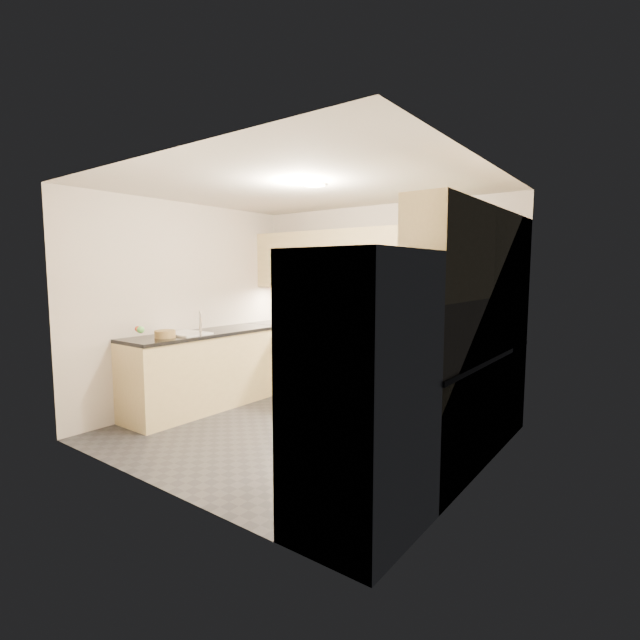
% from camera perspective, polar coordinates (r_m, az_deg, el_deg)
% --- Properties ---
extents(floor, '(3.60, 3.20, 0.00)m').
position_cam_1_polar(floor, '(4.94, -2.50, -13.74)').
color(floor, '#26262C').
rests_on(floor, ground).
extents(ceiling, '(3.60, 3.20, 0.02)m').
position_cam_1_polar(ceiling, '(4.72, -2.65, 16.15)').
color(ceiling, beige).
rests_on(ceiling, wall_back).
extents(wall_back, '(3.60, 0.02, 2.50)m').
position_cam_1_polar(wall_back, '(5.99, 7.19, 1.95)').
color(wall_back, beige).
rests_on(wall_back, floor).
extents(wall_front, '(3.60, 0.02, 2.50)m').
position_cam_1_polar(wall_front, '(3.58, -19.02, -1.02)').
color(wall_front, beige).
rests_on(wall_front, floor).
extents(wall_left, '(0.02, 3.20, 2.50)m').
position_cam_1_polar(wall_left, '(5.97, -16.07, 1.76)').
color(wall_left, beige).
rests_on(wall_left, floor).
extents(wall_right, '(0.02, 3.20, 2.50)m').
position_cam_1_polar(wall_right, '(3.80, 18.95, -0.64)').
color(wall_right, beige).
rests_on(wall_right, floor).
extents(base_cab_back_left, '(1.42, 0.60, 0.90)m').
position_cam_1_polar(base_cab_back_left, '(6.46, -2.71, -4.87)').
color(base_cab_back_left, '#D0B87D').
rests_on(base_cab_back_left, floor).
extents(base_cab_back_right, '(1.42, 0.60, 0.90)m').
position_cam_1_polar(base_cab_back_right, '(5.37, 15.70, -7.32)').
color(base_cab_back_right, '#D0B87D').
rests_on(base_cab_back_right, floor).
extents(base_cab_right, '(0.60, 1.70, 0.90)m').
position_cam_1_polar(base_cab_right, '(4.19, 15.24, -11.09)').
color(base_cab_right, '#D0B87D').
rests_on(base_cab_right, floor).
extents(base_cab_peninsula, '(0.60, 2.00, 0.90)m').
position_cam_1_polar(base_cab_peninsula, '(5.85, -14.05, -6.20)').
color(base_cab_peninsula, '#D0B87D').
rests_on(base_cab_peninsula, floor).
extents(countertop_back_left, '(1.42, 0.63, 0.04)m').
position_cam_1_polar(countertop_back_left, '(6.39, -2.73, -0.73)').
color(countertop_back_left, black).
rests_on(countertop_back_left, base_cab_back_left).
extents(countertop_back_right, '(1.42, 0.63, 0.04)m').
position_cam_1_polar(countertop_back_right, '(5.29, 15.84, -2.36)').
color(countertop_back_right, black).
rests_on(countertop_back_right, base_cab_back_right).
extents(countertop_right, '(0.63, 1.70, 0.04)m').
position_cam_1_polar(countertop_right, '(4.08, 15.42, -4.77)').
color(countertop_right, black).
rests_on(countertop_right, base_cab_right).
extents(countertop_peninsula, '(0.63, 2.00, 0.04)m').
position_cam_1_polar(countertop_peninsula, '(5.77, -14.17, -1.63)').
color(countertop_peninsula, black).
rests_on(countertop_peninsula, base_cab_peninsula).
extents(upper_cab_back, '(3.60, 0.35, 0.75)m').
position_cam_1_polar(upper_cab_back, '(5.82, 6.40, 7.51)').
color(upper_cab_back, '#D0B87D').
rests_on(upper_cab_back, wall_back).
extents(upper_cab_right, '(0.35, 1.95, 0.75)m').
position_cam_1_polar(upper_cab_right, '(4.09, 18.07, 7.91)').
color(upper_cab_right, '#D0B87D').
rests_on(upper_cab_right, wall_right).
extents(backsplash_back, '(3.60, 0.01, 0.51)m').
position_cam_1_polar(backsplash_back, '(5.99, 7.16, 1.43)').
color(backsplash_back, tan).
rests_on(backsplash_back, wall_back).
extents(backsplash_right, '(0.01, 2.30, 0.51)m').
position_cam_1_polar(backsplash_right, '(4.23, 20.73, -0.80)').
color(backsplash_right, tan).
rests_on(backsplash_right, wall_right).
extents(gas_range, '(0.76, 0.65, 0.91)m').
position_cam_1_polar(gas_range, '(5.82, 5.49, -6.05)').
color(gas_range, '#A1A3A9').
rests_on(gas_range, floor).
extents(range_cooktop, '(0.76, 0.65, 0.03)m').
position_cam_1_polar(range_cooktop, '(5.74, 5.54, -1.56)').
color(range_cooktop, black).
rests_on(range_cooktop, gas_range).
extents(oven_door_glass, '(0.62, 0.02, 0.45)m').
position_cam_1_polar(oven_door_glass, '(5.55, 3.71, -6.69)').
color(oven_door_glass, black).
rests_on(oven_door_glass, gas_range).
extents(oven_handle, '(0.60, 0.02, 0.02)m').
position_cam_1_polar(oven_handle, '(5.48, 3.61, -3.97)').
color(oven_handle, '#B2B5BA').
rests_on(oven_handle, gas_range).
extents(microwave, '(0.76, 0.40, 0.40)m').
position_cam_1_polar(microwave, '(5.80, 6.26, 6.29)').
color(microwave, '#ABB0B4').
rests_on(microwave, upper_cab_back).
extents(microwave_door, '(0.60, 0.01, 0.28)m').
position_cam_1_polar(microwave_door, '(5.62, 5.19, 6.31)').
color(microwave_door, black).
rests_on(microwave_door, microwave).
extents(refrigerator, '(0.70, 0.90, 1.80)m').
position_cam_1_polar(refrigerator, '(2.97, 5.16, -9.02)').
color(refrigerator, '#A5A8AD').
rests_on(refrigerator, floor).
extents(fridge_handle_left, '(0.02, 0.02, 1.20)m').
position_cam_1_polar(fridge_handle_left, '(3.02, -2.70, -7.75)').
color(fridge_handle_left, '#B2B5BA').
rests_on(fridge_handle_left, refrigerator).
extents(fridge_handle_right, '(0.02, 0.02, 1.20)m').
position_cam_1_polar(fridge_handle_right, '(3.30, 1.31, -6.56)').
color(fridge_handle_right, '#B2B5BA').
rests_on(fridge_handle_right, refrigerator).
extents(sink_basin, '(0.52, 0.38, 0.16)m').
position_cam_1_polar(sink_basin, '(5.62, -16.14, -2.29)').
color(sink_basin, white).
rests_on(sink_basin, base_cab_peninsula).
extents(faucet, '(0.03, 0.03, 0.28)m').
position_cam_1_polar(faucet, '(5.39, -14.53, -0.45)').
color(faucet, silver).
rests_on(faucet, countertop_peninsula).
extents(utensil_bowl, '(0.37, 0.37, 0.17)m').
position_cam_1_polar(utensil_bowl, '(5.18, 17.48, -1.43)').
color(utensil_bowl, '#5DC454').
rests_on(utensil_bowl, countertop_back_right).
extents(cutting_board, '(0.49, 0.42, 0.01)m').
position_cam_1_polar(cutting_board, '(6.17, 0.48, -0.71)').
color(cutting_board, red).
rests_on(cutting_board, countertop_back_left).
extents(fruit_basket, '(0.25, 0.25, 0.08)m').
position_cam_1_polar(fruit_basket, '(5.38, -18.54, -1.65)').
color(fruit_basket, '#9C7D48').
rests_on(fruit_basket, countertop_peninsula).
extents(fruit_apple, '(0.06, 0.06, 0.06)m').
position_cam_1_polar(fruit_apple, '(5.32, -21.52, -1.03)').
color(fruit_apple, '#B12E14').
rests_on(fruit_apple, fruit_basket).
extents(fruit_pear, '(0.08, 0.08, 0.08)m').
position_cam_1_polar(fruit_pear, '(5.23, -21.20, -1.13)').
color(fruit_pear, '#61C554').
rests_on(fruit_pear, fruit_basket).
extents(dish_towel_check, '(0.15, 0.05, 0.30)m').
position_cam_1_polar(dish_towel_check, '(5.54, 2.70, -5.64)').
color(dish_towel_check, silver).
rests_on(dish_towel_check, oven_handle).
extents(fruit_orange, '(0.07, 0.07, 0.07)m').
position_cam_1_polar(fruit_orange, '(5.28, -21.35, -1.10)').
color(fruit_orange, orange).
rests_on(fruit_orange, fruit_basket).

